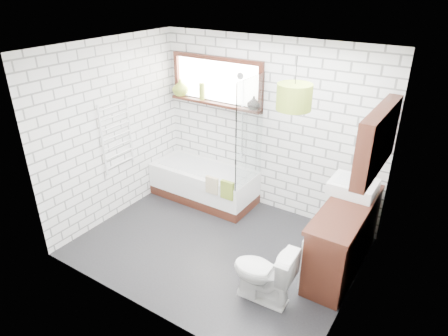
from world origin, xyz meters
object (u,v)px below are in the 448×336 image
Objects in this scene: vanity at (343,237)px; toilet at (263,273)px; pendant at (294,97)px; basin at (353,187)px; bathtub at (204,183)px.

toilet is (-0.54, -0.98, -0.08)m from vanity.
basin is at bearing 51.54° from pendant.
bathtub is 3.09× the size of basin.
pendant is at bearing -24.74° from bathtub.
bathtub is 1.10× the size of vanity.
pendant is at bearing -128.46° from basin.
toilet is (1.80, -1.44, 0.08)m from bathtub.
toilet is at bearing -109.78° from basin.
bathtub is at bearing 177.38° from basin.
bathtub is 2.39m from vanity.
pendant reaches higher than bathtub.
bathtub is 2.38m from basin.
pendant is (-0.55, -0.69, 1.18)m from basin.
pendant is at bearing -176.48° from toilet.
toilet is 1.87m from pendant.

